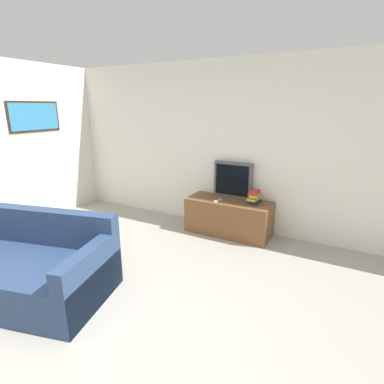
{
  "coord_description": "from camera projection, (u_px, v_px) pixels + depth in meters",
  "views": [
    {
      "loc": [
        1.68,
        -1.34,
        1.91
      ],
      "look_at": [
        -0.3,
        2.27,
        0.73
      ],
      "focal_mm": 28.0,
      "sensor_mm": 36.0,
      "label": 1
    }
  ],
  "objects": [
    {
      "name": "ground_plane",
      "position": [
        90.0,
        350.0,
        2.44
      ],
      "size": [
        14.0,
        14.0,
        0.0
      ],
      "primitive_type": "plane",
      "color": "#9E998E"
    },
    {
      "name": "remote_on_stand",
      "position": [
        218.0,
        201.0,
        4.48
      ],
      "size": [
        0.08,
        0.18,
        0.02
      ],
      "rotation": [
        0.0,
        0.0,
        -0.25
      ],
      "color": "#B7B7B7",
      "rests_on": "tv_stand"
    },
    {
      "name": "tv_stand",
      "position": [
        229.0,
        217.0,
        4.61
      ],
      "size": [
        1.29,
        0.51,
        0.54
      ],
      "color": "brown",
      "rests_on": "ground_plane"
    },
    {
      "name": "wall_back",
      "position": [
        232.0,
        147.0,
        4.63
      ],
      "size": [
        9.0,
        0.06,
        2.6
      ],
      "color": "silver",
      "rests_on": "ground_plane"
    },
    {
      "name": "television",
      "position": [
        233.0,
        180.0,
        4.66
      ],
      "size": [
        0.61,
        0.09,
        0.55
      ],
      "color": "#4C4C51",
      "rests_on": "tv_stand"
    },
    {
      "name": "book_stack",
      "position": [
        254.0,
        197.0,
        4.38
      ],
      "size": [
        0.17,
        0.23,
        0.19
      ],
      "color": "#23478E",
      "rests_on": "tv_stand"
    },
    {
      "name": "couch",
      "position": [
        14.0,
        267.0,
        3.17
      ],
      "size": [
        2.22,
        1.45,
        0.81
      ],
      "rotation": [
        0.0,
        0.0,
        0.25
      ],
      "color": "navy",
      "rests_on": "ground_plane"
    }
  ]
}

